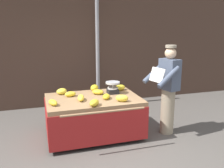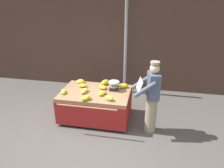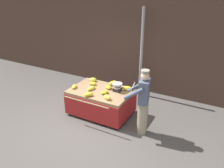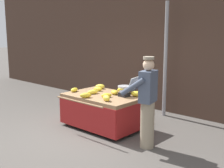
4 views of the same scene
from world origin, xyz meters
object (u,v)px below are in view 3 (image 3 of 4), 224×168
at_px(banana_cart, 101,96).
at_px(banana_bunch_2, 91,88).
at_px(street_pole, 141,54).
at_px(banana_bunch_3, 105,92).
at_px(banana_bunch_5, 107,97).
at_px(banana_bunch_4, 113,83).
at_px(banana_bunch_8, 89,94).
at_px(banana_bunch_0, 127,88).
at_px(banana_bunch_7, 93,83).
at_px(banana_bunch_1, 108,87).
at_px(weighing_scale, 117,87).
at_px(banana_bunch_9, 93,80).
at_px(banana_bunch_6, 74,86).
at_px(vendor_person, 143,102).

height_order(banana_cart, banana_bunch_2, banana_bunch_2).
distance_m(street_pole, banana_bunch_3, 1.98).
relative_size(banana_cart, banana_bunch_5, 7.78).
xyz_separation_m(banana_bunch_4, banana_bunch_8, (-0.23, -0.96, -0.01)).
distance_m(banana_bunch_0, banana_bunch_8, 1.11).
bearing_deg(banana_bunch_2, banana_bunch_7, 115.74).
bearing_deg(banana_bunch_7, banana_bunch_1, -0.86).
height_order(weighing_scale, banana_bunch_0, weighing_scale).
distance_m(banana_bunch_3, banana_bunch_9, 0.94).
xyz_separation_m(weighing_scale, banana_bunch_7, (-0.83, 0.02, -0.07)).
distance_m(banana_bunch_0, banana_bunch_6, 1.51).
relative_size(banana_bunch_1, banana_bunch_4, 0.85).
bearing_deg(banana_bunch_7, banana_bunch_9, 122.27).
xyz_separation_m(banana_bunch_3, vendor_person, (1.17, -0.16, 0.08)).
height_order(banana_bunch_4, banana_bunch_9, banana_bunch_4).
xyz_separation_m(banana_bunch_2, banana_bunch_7, (-0.15, 0.30, 0.00)).
height_order(banana_bunch_5, banana_bunch_8, banana_bunch_5).
height_order(banana_bunch_4, vendor_person, vendor_person).
bearing_deg(banana_bunch_3, banana_cart, 144.82).
bearing_deg(banana_cart, banana_bunch_3, -35.18).
bearing_deg(banana_bunch_8, vendor_person, 6.53).
bearing_deg(banana_bunch_4, banana_bunch_6, -140.87).
distance_m(weighing_scale, banana_bunch_3, 0.40).
height_order(banana_bunch_8, banana_bunch_9, banana_bunch_9).
bearing_deg(banana_cart, street_pole, 73.11).
bearing_deg(vendor_person, banana_bunch_7, 163.99).
relative_size(banana_bunch_6, banana_bunch_7, 1.12).
xyz_separation_m(banana_bunch_2, banana_bunch_6, (-0.50, -0.13, -0.00)).
relative_size(street_pole, banana_bunch_4, 10.52).
xyz_separation_m(banana_bunch_6, banana_bunch_9, (0.21, 0.65, 0.01)).
bearing_deg(banana_bunch_1, banana_bunch_0, 17.64).
xyz_separation_m(banana_bunch_2, banana_bunch_3, (0.46, -0.04, -0.00)).
distance_m(banana_bunch_6, banana_bunch_7, 0.56).
relative_size(banana_bunch_0, banana_bunch_1, 1.17).
relative_size(banana_bunch_1, banana_bunch_7, 1.07).
xyz_separation_m(banana_bunch_0, banana_bunch_9, (-1.18, 0.07, -0.00)).
relative_size(weighing_scale, banana_bunch_0, 1.03).
xyz_separation_m(banana_bunch_5, banana_bunch_6, (-1.18, 0.15, -0.01)).
relative_size(banana_bunch_4, banana_bunch_7, 1.26).
bearing_deg(vendor_person, banana_bunch_4, 147.39).
distance_m(banana_bunch_0, banana_bunch_9, 1.18).
distance_m(banana_bunch_6, banana_bunch_9, 0.69).
distance_m(banana_cart, banana_bunch_2, 0.37).
relative_size(banana_bunch_2, banana_bunch_4, 1.06).
distance_m(banana_cart, banana_bunch_3, 0.35).
height_order(banana_cart, banana_bunch_8, banana_bunch_8).
bearing_deg(banana_bunch_2, banana_bunch_9, 118.58).
xyz_separation_m(banana_bunch_6, banana_bunch_8, (0.65, -0.24, 0.01)).
distance_m(banana_bunch_5, banana_bunch_7, 1.01).
bearing_deg(street_pole, banana_bunch_2, -112.97).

